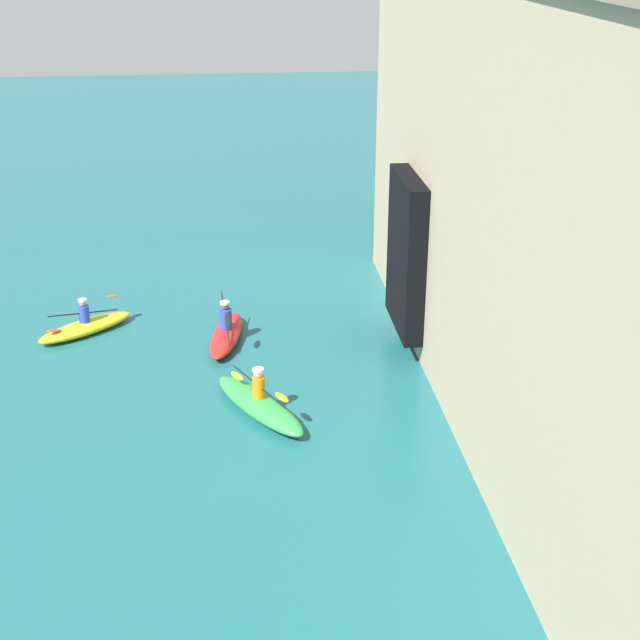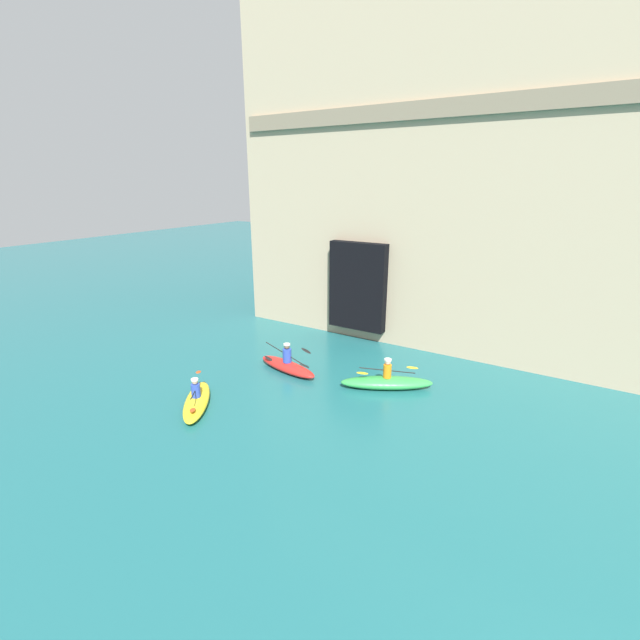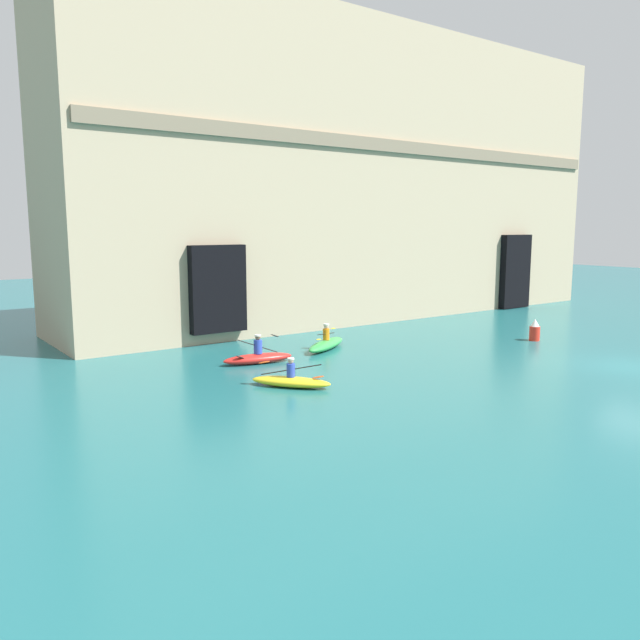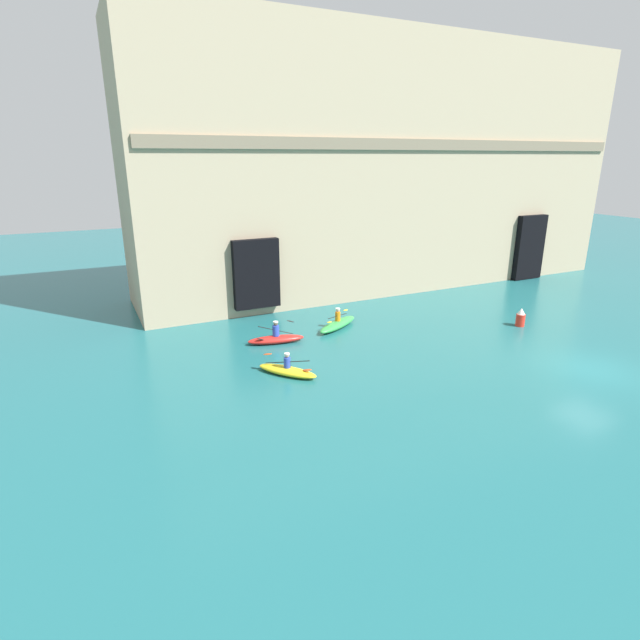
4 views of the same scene
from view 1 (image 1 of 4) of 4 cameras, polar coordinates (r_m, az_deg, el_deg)
The scene contains 3 objects.
kayak_yellow at distance 25.83m, azimuth -14.78°, elevation -0.38°, with size 2.39×2.76×1.03m.
kayak_green at distance 21.01m, azimuth -3.91°, elevation -5.38°, with size 3.36×2.43×1.18m.
kayak_red at distance 24.58m, azimuth -6.02°, elevation -0.85°, with size 3.04×1.27×1.20m.
Camera 1 is at (10.56, 9.72, 10.55)m, focal length 50.00 mm.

